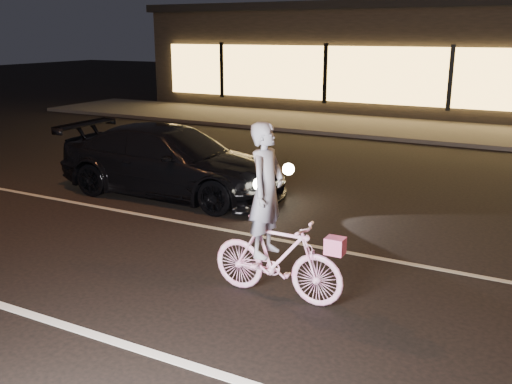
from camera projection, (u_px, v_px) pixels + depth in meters
The scene contains 7 objects.
ground at pixel (224, 294), 7.00m from camera, with size 90.00×90.00×0.00m, color black.
lane_stripe_near at pixel (147, 352), 5.72m from camera, with size 60.00×0.12×0.01m, color silver.
lane_stripe_far at pixel (291, 242), 8.69m from camera, with size 60.00×0.10×0.01m, color gray.
sidewalk at pixel (436, 131), 18.03m from camera, with size 30.00×4.00×0.12m, color #383533.
storefront at pixel (471, 57), 22.54m from camera, with size 25.40×8.42×4.20m.
cyclist at pixel (274, 238), 6.73m from camera, with size 1.68×0.58×2.12m.
sedan at pixel (172, 161), 11.09m from camera, with size 4.67×2.00×1.34m.
Camera 1 is at (3.35, -5.46, 3.10)m, focal length 40.00 mm.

